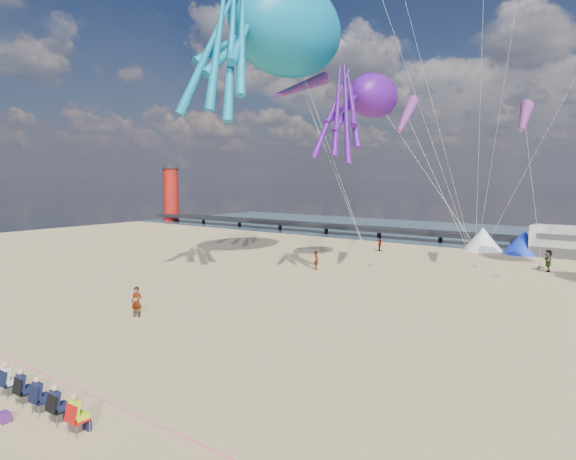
% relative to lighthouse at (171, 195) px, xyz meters
% --- Properties ---
extents(ground, '(120.00, 120.00, 0.00)m').
position_rel_lighthouse_xyz_m(ground, '(56.00, -44.00, -4.50)').
color(ground, '#D7B57C').
rests_on(ground, ground).
extents(water, '(120.00, 120.00, 0.00)m').
position_rel_lighthouse_xyz_m(water, '(56.00, 11.00, -4.48)').
color(water, '#314F5E').
rests_on(water, ground).
extents(pier, '(60.00, 3.00, 0.50)m').
position_rel_lighthouse_xyz_m(pier, '(28.00, 0.00, -3.50)').
color(pier, black).
rests_on(pier, ground).
extents(lighthouse, '(2.60, 2.60, 9.00)m').
position_rel_lighthouse_xyz_m(lighthouse, '(0.00, 0.00, 0.00)').
color(lighthouse, '#A5140F').
rests_on(lighthouse, ground).
extents(motorhome_0, '(6.60, 2.50, 3.00)m').
position_rel_lighthouse_xyz_m(motorhome_0, '(62.00, -4.00, -3.00)').
color(motorhome_0, silver).
rests_on(motorhome_0, ground).
extents(tent_white, '(4.00, 4.00, 2.40)m').
position_rel_lighthouse_xyz_m(tent_white, '(54.00, -4.00, -3.30)').
color(tent_white, white).
rests_on(tent_white, ground).
extents(tent_blue, '(4.00, 4.00, 2.40)m').
position_rel_lighthouse_xyz_m(tent_blue, '(58.00, -4.00, -3.30)').
color(tent_blue, '#1933CC').
rests_on(tent_blue, ground).
extents(spectator_row, '(6.10, 0.90, 1.30)m').
position_rel_lighthouse_xyz_m(spectator_row, '(53.68, -50.74, -3.85)').
color(spectator_row, black).
rests_on(spectator_row, ground).
extents(cooler_purple, '(0.40, 0.30, 0.32)m').
position_rel_lighthouse_xyz_m(cooler_purple, '(53.31, -51.77, -4.34)').
color(cooler_purple, '#4D1D6D').
rests_on(cooler_purple, ground).
extents(rope_line, '(34.00, 0.03, 0.03)m').
position_rel_lighthouse_xyz_m(rope_line, '(56.00, -49.00, -4.48)').
color(rope_line, '#F2338C').
rests_on(rope_line, ground).
extents(standing_person, '(0.73, 0.63, 1.70)m').
position_rel_lighthouse_xyz_m(standing_person, '(46.48, -41.67, -3.65)').
color(standing_person, tan).
rests_on(standing_person, ground).
extents(beachgoer_3, '(0.74, 1.08, 1.53)m').
position_rel_lighthouse_xyz_m(beachgoer_3, '(45.64, -10.92, -3.73)').
color(beachgoer_3, '#7F6659').
rests_on(beachgoer_3, ground).
extents(beachgoer_4, '(0.73, 1.14, 1.80)m').
position_rel_lighthouse_xyz_m(beachgoer_4, '(61.89, -13.14, -3.60)').
color(beachgoer_4, '#7F6659').
rests_on(beachgoer_4, ground).
extents(beachgoer_5, '(1.37, 1.36, 1.58)m').
position_rel_lighthouse_xyz_m(beachgoer_5, '(46.36, -23.76, -3.71)').
color(beachgoer_5, '#7F6659').
rests_on(beachgoer_5, ground).
extents(sandbag_a, '(0.50, 0.35, 0.22)m').
position_rel_lighthouse_xyz_m(sandbag_a, '(49.33, -19.83, -4.39)').
color(sandbag_a, gray).
rests_on(sandbag_a, ground).
extents(sandbag_b, '(0.50, 0.35, 0.22)m').
position_rel_lighthouse_xyz_m(sandbag_b, '(59.08, -17.96, -4.39)').
color(sandbag_b, gray).
rests_on(sandbag_b, ground).
extents(sandbag_d, '(0.50, 0.35, 0.22)m').
position_rel_lighthouse_xyz_m(sandbag_d, '(61.22, -12.02, -4.39)').
color(sandbag_d, gray).
rests_on(sandbag_d, ground).
extents(sandbag_e, '(0.50, 0.35, 0.22)m').
position_rel_lighthouse_xyz_m(sandbag_e, '(56.61, -14.85, -4.39)').
color(sandbag_e, gray).
rests_on(sandbag_e, ground).
extents(kite_octopus_teal, '(5.81, 12.57, 14.12)m').
position_rel_lighthouse_xyz_m(kite_octopus_teal, '(44.24, -25.01, 14.94)').
color(kite_octopus_teal, '#097BA3').
extents(kite_octopus_purple, '(5.90, 9.11, 9.63)m').
position_rel_lighthouse_xyz_m(kite_octopus_purple, '(50.20, -21.54, 9.59)').
color(kite_octopus_purple, '#4A0D85').
extents(windsock_left, '(2.01, 6.62, 6.53)m').
position_rel_lighthouse_xyz_m(windsock_left, '(43.52, -22.01, 10.90)').
color(windsock_left, red).
extents(windsock_mid, '(1.78, 5.31, 5.22)m').
position_rel_lighthouse_xyz_m(windsock_mid, '(60.52, -17.39, 7.60)').
color(windsock_mid, red).
extents(windsock_right, '(2.21, 5.78, 5.73)m').
position_rel_lighthouse_xyz_m(windsock_right, '(53.76, -23.09, 7.67)').
color(windsock_right, red).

